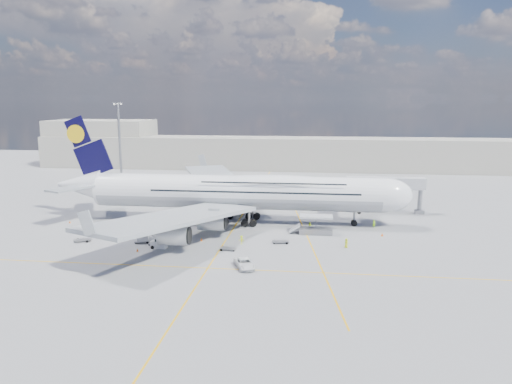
# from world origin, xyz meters

# --- Properties ---
(ground) EXTENTS (300.00, 300.00, 0.00)m
(ground) POSITION_xyz_m (0.00, 0.00, 0.00)
(ground) COLOR gray
(ground) RESTS_ON ground
(taxi_line_main) EXTENTS (0.25, 220.00, 0.01)m
(taxi_line_main) POSITION_xyz_m (0.00, 0.00, 0.01)
(taxi_line_main) COLOR #F8B20D
(taxi_line_main) RESTS_ON ground
(taxi_line_cross) EXTENTS (120.00, 0.25, 0.01)m
(taxi_line_cross) POSITION_xyz_m (0.00, -20.00, 0.01)
(taxi_line_cross) COLOR #F8B20D
(taxi_line_cross) RESTS_ON ground
(taxi_line_diag) EXTENTS (14.16, 99.06, 0.01)m
(taxi_line_diag) POSITION_xyz_m (14.00, 10.00, 0.01)
(taxi_line_diag) COLOR #F8B20D
(taxi_line_diag) RESTS_ON ground
(airliner) EXTENTS (77.26, 79.15, 23.71)m
(airliner) POSITION_xyz_m (0.26, 10.00, 6.87)
(airliner) COLOR white
(airliner) RESTS_ON ground
(jet_bridge) EXTENTS (18.80, 12.10, 8.50)m
(jet_bridge) POSITION_xyz_m (29.81, 20.94, 6.85)
(jet_bridge) COLOR #B7B7BC
(jet_bridge) RESTS_ON ground
(cargo_loader) EXTENTS (8.53, 3.20, 3.67)m
(cargo_loader) POSITION_xyz_m (16.82, 2.89, 1.25)
(cargo_loader) COLOR silver
(cargo_loader) RESTS_ON ground
(light_mast) EXTENTS (3.00, 0.70, 25.50)m
(light_mast) POSITION_xyz_m (-40.00, 45.00, 13.21)
(light_mast) COLOR gray
(light_mast) RESTS_ON ground
(terminal) EXTENTS (180.00, 16.00, 12.00)m
(terminal) POSITION_xyz_m (0.00, 95.00, 6.00)
(terminal) COLOR #B2AD9E
(terminal) RESTS_ON ground
(hangar) EXTENTS (40.00, 22.00, 18.00)m
(hangar) POSITION_xyz_m (-70.00, 100.00, 9.00)
(hangar) COLOR #B2AD9E
(hangar) RESTS_ON ground
(tree_line) EXTENTS (160.00, 6.00, 8.00)m
(tree_line) POSITION_xyz_m (40.00, 140.00, 4.00)
(tree_line) COLOR #193814
(tree_line) RESTS_ON ground
(dolly_row_a) EXTENTS (2.93, 1.75, 0.41)m
(dolly_row_a) POSITION_xyz_m (-11.18, -5.99, 0.32)
(dolly_row_a) COLOR gray
(dolly_row_a) RESTS_ON ground
(dolly_row_b) EXTENTS (3.20, 2.40, 1.81)m
(dolly_row_b) POSITION_xyz_m (-15.14, -7.55, 0.97)
(dolly_row_b) COLOR gray
(dolly_row_b) RESTS_ON ground
(dolly_row_c) EXTENTS (2.61, 1.46, 1.62)m
(dolly_row_c) POSITION_xyz_m (-12.24, -8.64, 0.87)
(dolly_row_c) COLOR gray
(dolly_row_c) RESTS_ON ground
(dolly_back) EXTENTS (3.39, 2.82, 0.44)m
(dolly_back) POSITION_xyz_m (-26.65, -8.12, 0.34)
(dolly_back) COLOR gray
(dolly_back) RESTS_ON ground
(dolly_nose_far) EXTENTS (3.23, 2.24, 0.43)m
(dolly_nose_far) POSITION_xyz_m (10.53, -4.76, 0.33)
(dolly_nose_far) COLOR gray
(dolly_nose_far) RESTS_ON ground
(dolly_nose_near) EXTENTS (2.97, 1.88, 0.41)m
(dolly_nose_near) POSITION_xyz_m (1.54, -10.22, 0.32)
(dolly_nose_near) COLOR gray
(dolly_nose_near) RESTS_ON ground
(baggage_tug) EXTENTS (2.94, 1.56, 1.77)m
(baggage_tug) POSITION_xyz_m (-11.00, -10.59, 0.78)
(baggage_tug) COLOR white
(baggage_tug) RESTS_ON ground
(catering_truck_inner) EXTENTS (7.20, 3.30, 4.17)m
(catering_truck_inner) POSITION_xyz_m (-8.12, 22.34, 1.97)
(catering_truck_inner) COLOR gray
(catering_truck_inner) RESTS_ON ground
(catering_truck_outer) EXTENTS (5.85, 2.32, 3.50)m
(catering_truck_outer) POSITION_xyz_m (-8.94, 38.97, 1.62)
(catering_truck_outer) COLOR gray
(catering_truck_outer) RESTS_ON ground
(service_van) EXTENTS (4.36, 5.95, 1.50)m
(service_van) POSITION_xyz_m (5.80, -19.31, 0.75)
(service_van) COLOR white
(service_van) RESTS_ON ground
(crew_nose) EXTENTS (0.75, 0.65, 1.75)m
(crew_nose) POSITION_xyz_m (29.02, 8.86, 0.88)
(crew_nose) COLOR #A7F71A
(crew_nose) RESTS_ON ground
(crew_loader) EXTENTS (0.89, 0.79, 1.51)m
(crew_loader) POSITION_xyz_m (15.76, 6.01, 0.76)
(crew_loader) COLOR #D7FF1A
(crew_loader) RESTS_ON ground
(crew_wing) EXTENTS (0.83, 1.01, 1.61)m
(crew_wing) POSITION_xyz_m (-15.71, 0.79, 0.80)
(crew_wing) COLOR #D6E818
(crew_wing) RESTS_ON ground
(crew_van) EXTENTS (0.95, 1.01, 1.74)m
(crew_van) POSITION_xyz_m (22.47, -6.16, 0.87)
(crew_van) COLOR #D0E017
(crew_van) RESTS_ON ground
(crew_tug) EXTENTS (1.19, 0.86, 1.66)m
(crew_tug) POSITION_xyz_m (3.37, -6.28, 0.83)
(crew_tug) COLOR #E9FF1A
(crew_tug) RESTS_ON ground
(cone_nose) EXTENTS (0.50, 0.50, 0.64)m
(cone_nose) POSITION_xyz_m (29.89, 2.49, 0.31)
(cone_nose) COLOR #FF650D
(cone_nose) RESTS_ON ground
(cone_wing_left_inner) EXTENTS (0.44, 0.44, 0.56)m
(cone_wing_left_inner) POSITION_xyz_m (-8.99, 27.97, 0.27)
(cone_wing_left_inner) COLOR #FF650D
(cone_wing_left_inner) RESTS_ON ground
(cone_wing_left_outer) EXTENTS (0.42, 0.42, 0.53)m
(cone_wing_left_outer) POSITION_xyz_m (-11.15, 36.49, 0.26)
(cone_wing_left_outer) COLOR #FF650D
(cone_wing_left_outer) RESTS_ON ground
(cone_wing_right_inner) EXTENTS (0.49, 0.49, 0.62)m
(cone_wing_right_inner) POSITION_xyz_m (-4.47, -5.16, 0.30)
(cone_wing_right_inner) COLOR #FF650D
(cone_wing_right_inner) RESTS_ON ground
(cone_wing_right_outer) EXTENTS (0.38, 0.38, 0.49)m
(cone_wing_right_outer) POSITION_xyz_m (-14.20, -12.82, 0.24)
(cone_wing_right_outer) COLOR #FF650D
(cone_wing_right_outer) RESTS_ON ground
(cone_tail) EXTENTS (0.43, 0.43, 0.55)m
(cone_tail) POSITION_xyz_m (-35.87, 5.01, 0.26)
(cone_tail) COLOR #FF650D
(cone_tail) RESTS_ON ground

